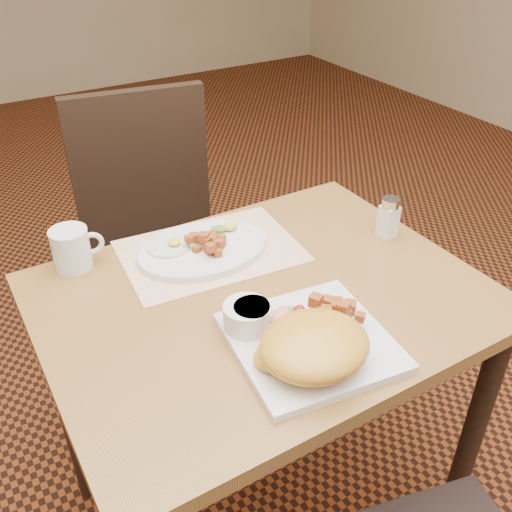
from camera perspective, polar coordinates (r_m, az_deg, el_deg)
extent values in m
plane|color=black|center=(1.75, 0.62, -23.77)|extent=(8.00, 8.00, 0.00)
cube|color=olive|center=(1.20, 0.82, -4.47)|extent=(0.90, 0.70, 0.03)
cylinder|color=black|center=(1.52, 20.73, -16.66)|extent=(0.05, 0.05, 0.71)
cylinder|color=black|center=(1.57, -18.37, -13.93)|extent=(0.05, 0.05, 0.71)
cylinder|color=black|center=(1.81, 6.58, -4.80)|extent=(0.05, 0.05, 0.71)
cube|color=black|center=(1.78, -9.05, -2.00)|extent=(0.48, 0.48, 0.05)
cylinder|color=black|center=(2.09, -4.98, -3.58)|extent=(0.04, 0.04, 0.42)
cylinder|color=black|center=(1.83, -1.42, -9.88)|extent=(0.04, 0.04, 0.42)
cylinder|color=black|center=(2.05, -14.65, -5.78)|extent=(0.04, 0.04, 0.42)
cylinder|color=black|center=(1.78, -12.59, -12.68)|extent=(0.04, 0.04, 0.42)
cube|color=black|center=(1.82, -11.41, 8.39)|extent=(0.42, 0.10, 0.50)
cube|color=white|center=(1.32, -4.58, 0.49)|extent=(0.42, 0.32, 0.00)
cube|color=silver|center=(1.07, 5.45, -8.53)|extent=(0.31, 0.31, 0.02)
ellipsoid|color=gold|center=(1.00, 5.85, -8.86)|extent=(0.20, 0.18, 0.07)
ellipsoid|color=gold|center=(1.01, 7.61, -9.96)|extent=(0.08, 0.07, 0.03)
ellipsoid|color=gold|center=(1.00, 1.93, -10.07)|extent=(0.08, 0.07, 0.03)
cylinder|color=silver|center=(1.07, -0.96, -6.04)|extent=(0.09, 0.09, 0.05)
cylinder|color=beige|center=(1.05, -0.31, -5.18)|extent=(0.07, 0.07, 0.01)
ellipsoid|color=#387223|center=(1.11, 3.42, -5.65)|extent=(0.05, 0.04, 0.01)
ellipsoid|color=red|center=(1.10, 4.33, -5.52)|extent=(0.03, 0.02, 0.03)
ellipsoid|color=#F28C72|center=(1.09, 2.43, -5.93)|extent=(0.07, 0.06, 0.02)
cylinder|color=white|center=(1.32, -8.79, 1.00)|extent=(0.10, 0.10, 0.01)
ellipsoid|color=yellow|center=(1.31, -8.19, 1.35)|extent=(0.03, 0.03, 0.01)
ellipsoid|color=#387223|center=(1.36, -3.68, 2.74)|extent=(0.05, 0.04, 0.01)
ellipsoid|color=yellow|center=(1.36, -2.62, 3.00)|extent=(0.04, 0.03, 0.02)
cube|color=white|center=(1.40, 13.07, 3.41)|extent=(0.04, 0.04, 0.08)
cylinder|color=silver|center=(1.37, 13.33, 5.21)|extent=(0.04, 0.04, 0.02)
cylinder|color=silver|center=(1.31, -18.01, 0.69)|extent=(0.08, 0.08, 0.09)
torus|color=silver|center=(1.31, -16.11, 1.21)|extent=(0.06, 0.02, 0.06)
cube|color=#AC541B|center=(1.11, 6.26, -5.54)|extent=(0.02, 0.02, 0.02)
cube|color=#AC541B|center=(1.08, 7.03, -5.51)|extent=(0.03, 0.03, 0.02)
cube|color=#AC541B|center=(1.08, 8.44, -6.60)|extent=(0.03, 0.03, 0.02)
cube|color=#AC541B|center=(1.11, 8.43, -5.72)|extent=(0.03, 0.03, 0.02)
cube|color=#AC541B|center=(1.11, 6.90, -5.65)|extent=(0.03, 0.03, 0.02)
cube|color=#AC541B|center=(1.09, 6.24, -6.33)|extent=(0.03, 0.03, 0.02)
cube|color=#AC541B|center=(1.08, 7.39, -6.84)|extent=(0.03, 0.03, 0.02)
cube|color=#AC541B|center=(1.10, 6.00, -4.46)|extent=(0.03, 0.03, 0.02)
cube|color=#AC541B|center=(1.10, 8.35, -5.92)|extent=(0.03, 0.03, 0.02)
cube|color=#AC541B|center=(1.13, 8.71, -5.08)|extent=(0.03, 0.03, 0.02)
cube|color=#AC541B|center=(1.11, 8.36, -5.98)|extent=(0.03, 0.03, 0.02)
cube|color=#AC541B|center=(1.14, 7.26, -4.57)|extent=(0.03, 0.03, 0.02)
cube|color=#AC541B|center=(1.09, 8.64, -6.69)|extent=(0.02, 0.02, 0.02)
cube|color=#AC541B|center=(1.11, 7.19, -5.58)|extent=(0.03, 0.03, 0.02)
cube|color=#AC541B|center=(1.08, 6.82, -5.60)|extent=(0.02, 0.02, 0.02)
cube|color=#AC541B|center=(1.09, 8.69, -5.14)|extent=(0.03, 0.03, 0.02)
cube|color=#AC541B|center=(1.13, 9.35, -5.05)|extent=(0.03, 0.03, 0.02)
cube|color=#AC541B|center=(1.08, 10.35, -6.03)|extent=(0.02, 0.02, 0.02)
cube|color=#AC541B|center=(1.11, 8.90, -5.76)|extent=(0.02, 0.02, 0.02)
cube|color=#AC541B|center=(1.10, 8.03, -6.13)|extent=(0.03, 0.03, 0.02)
cube|color=#AC541B|center=(1.07, 7.86, -7.32)|extent=(0.02, 0.03, 0.02)
cube|color=#AC541B|center=(1.14, 8.18, -4.62)|extent=(0.03, 0.03, 0.02)
cube|color=#AC541B|center=(1.09, 8.08, -5.19)|extent=(0.02, 0.03, 0.02)
cube|color=#AC541B|center=(1.10, 8.13, -6.05)|extent=(0.03, 0.03, 0.02)
cube|color=#AC541B|center=(1.30, -4.57, 1.10)|extent=(0.03, 0.03, 0.02)
cube|color=#AC541B|center=(1.30, -3.51, 1.27)|extent=(0.03, 0.03, 0.02)
cube|color=#AC541B|center=(1.29, -4.37, 1.69)|extent=(0.02, 0.02, 0.02)
cube|color=#AC541B|center=(1.29, -6.73, 1.68)|extent=(0.02, 0.02, 0.02)
cube|color=#AC541B|center=(1.30, -4.67, 1.22)|extent=(0.03, 0.03, 0.02)
cube|color=#AC541B|center=(1.27, -3.86, 0.32)|extent=(0.02, 0.02, 0.02)
cube|color=#AC541B|center=(1.30, -4.60, 1.99)|extent=(0.03, 0.03, 0.02)
cube|color=#AC541B|center=(1.32, -5.39, 1.63)|extent=(0.02, 0.02, 0.02)
cube|color=#AC541B|center=(1.26, -4.55, 0.84)|extent=(0.02, 0.02, 0.02)
cube|color=#AC541B|center=(1.30, -4.46, 1.26)|extent=(0.03, 0.03, 0.02)
cube|color=#AC541B|center=(1.29, -4.38, 1.77)|extent=(0.02, 0.02, 0.02)
cube|color=#AC541B|center=(1.27, -3.95, 1.28)|extent=(0.02, 0.02, 0.02)
cube|color=#AC541B|center=(1.29, -5.21, 1.82)|extent=(0.03, 0.03, 0.02)
cube|color=#AC541B|center=(1.34, -4.25, 2.21)|extent=(0.02, 0.02, 0.02)
cube|color=#AC541B|center=(1.29, -5.96, 0.70)|extent=(0.02, 0.02, 0.01)
cube|color=#AC541B|center=(1.28, -4.66, 0.65)|extent=(0.02, 0.02, 0.02)
cube|color=#AC541B|center=(1.33, -6.18, 1.84)|extent=(0.03, 0.03, 0.02)
cube|color=#AC541B|center=(1.28, -4.86, 1.52)|extent=(0.02, 0.02, 0.02)
cube|color=#AC541B|center=(1.32, -3.48, 1.77)|extent=(0.02, 0.02, 0.02)
cube|color=#AC541B|center=(1.29, -3.82, 1.12)|extent=(0.03, 0.03, 0.02)
cube|color=#AC541B|center=(1.32, -5.59, 1.76)|extent=(0.03, 0.02, 0.02)
cube|color=#AC541B|center=(1.30, -4.44, 2.05)|extent=(0.02, 0.02, 0.02)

